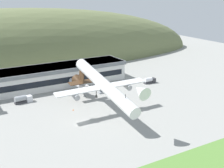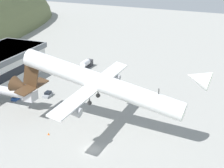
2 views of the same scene
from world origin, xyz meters
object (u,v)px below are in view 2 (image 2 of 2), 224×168
object	(u,v)px
jetway_1	(13,92)
service_car_2	(17,97)
traffic_cone_0	(49,134)
fuel_truck	(86,64)
cargo_airplane	(97,83)
service_car_0	(48,94)

from	to	relation	value
jetway_1	service_car_2	xyz separation A→B (m)	(4.08, 2.12, -3.36)
traffic_cone_0	fuel_truck	bearing A→B (deg)	16.00
jetway_1	service_car_2	distance (m)	5.69
cargo_airplane	traffic_cone_0	size ratio (longest dim) A/B	92.08
cargo_airplane	service_car_0	distance (m)	27.57
jetway_1	traffic_cone_0	distance (m)	21.88
fuel_truck	service_car_2	bearing A→B (deg)	169.51
jetway_1	fuel_truck	xyz separation A→B (m)	(38.21, -4.20, -2.51)
service_car_0	traffic_cone_0	size ratio (longest dim) A/B	7.06
service_car_2	fuel_truck	distance (m)	34.73
cargo_airplane	service_car_0	bearing A→B (deg)	62.27
service_car_0	fuel_truck	xyz separation A→B (m)	(28.85, 1.16, 0.89)
cargo_airplane	fuel_truck	size ratio (longest dim) A/B	8.18
jetway_1	traffic_cone_0	world-z (taller)	jetway_1
service_car_2	jetway_1	bearing A→B (deg)	-152.49
service_car_0	fuel_truck	world-z (taller)	fuel_truck
service_car_0	traffic_cone_0	xyz separation A→B (m)	(-20.63, -13.02, -0.31)
service_car_0	service_car_2	world-z (taller)	service_car_2
cargo_airplane	traffic_cone_0	distance (m)	17.26
cargo_airplane	service_car_2	bearing A→B (deg)	77.81
cargo_airplane	fuel_truck	world-z (taller)	cargo_airplane
service_car_0	service_car_2	distance (m)	9.17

